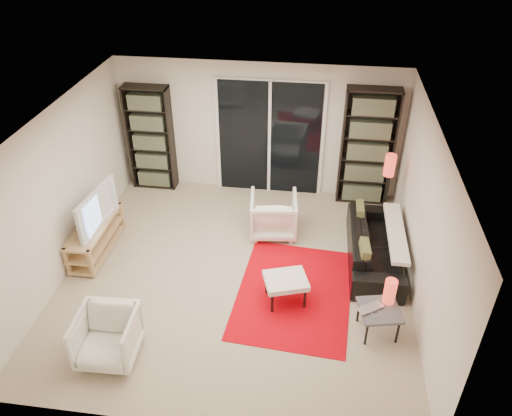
% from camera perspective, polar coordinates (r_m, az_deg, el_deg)
% --- Properties ---
extents(floor, '(5.00, 5.00, 0.00)m').
position_cam_1_polar(floor, '(7.48, -2.23, -7.52)').
color(floor, tan).
rests_on(floor, ground).
extents(wall_back, '(5.00, 0.02, 2.40)m').
position_cam_1_polar(wall_back, '(8.91, 0.31, 9.00)').
color(wall_back, silver).
rests_on(wall_back, ground).
extents(wall_front, '(5.00, 0.02, 2.40)m').
position_cam_1_polar(wall_front, '(4.91, -7.60, -15.99)').
color(wall_front, silver).
rests_on(wall_front, ground).
extents(wall_left, '(0.02, 5.00, 2.40)m').
position_cam_1_polar(wall_left, '(7.55, -21.50, 1.57)').
color(wall_left, silver).
rests_on(wall_left, ground).
extents(wall_right, '(0.02, 5.00, 2.40)m').
position_cam_1_polar(wall_right, '(6.82, 18.72, -1.40)').
color(wall_right, silver).
rests_on(wall_right, ground).
extents(ceiling, '(5.00, 5.00, 0.02)m').
position_cam_1_polar(ceiling, '(6.17, -2.71, 9.51)').
color(ceiling, white).
rests_on(ceiling, wall_back).
extents(sliding_door, '(1.92, 0.08, 2.16)m').
position_cam_1_polar(sliding_door, '(8.92, 1.57, 7.95)').
color(sliding_door, white).
rests_on(sliding_door, ground).
extents(bookshelf_left, '(0.80, 0.30, 1.95)m').
position_cam_1_polar(bookshelf_left, '(9.29, -11.95, 7.79)').
color(bookshelf_left, black).
rests_on(bookshelf_left, ground).
extents(bookshelf_right, '(0.90, 0.30, 2.10)m').
position_cam_1_polar(bookshelf_right, '(8.81, 12.60, 6.75)').
color(bookshelf_right, black).
rests_on(bookshelf_right, ground).
extents(tv_stand, '(0.42, 1.32, 0.50)m').
position_cam_1_polar(tv_stand, '(8.13, -17.80, -3.17)').
color(tv_stand, tan).
rests_on(tv_stand, floor).
extents(tv, '(0.26, 1.06, 0.61)m').
position_cam_1_polar(tv, '(7.82, -18.34, -0.02)').
color(tv, black).
rests_on(tv, tv_stand).
extents(rug, '(1.71, 2.23, 0.01)m').
position_cam_1_polar(rug, '(7.18, 4.39, -9.64)').
color(rug, '#C3000B').
rests_on(rug, floor).
extents(sofa, '(0.78, 1.94, 0.56)m').
position_cam_1_polar(sofa, '(7.75, 13.41, -4.20)').
color(sofa, black).
rests_on(sofa, floor).
extents(armchair_back, '(0.82, 0.83, 0.69)m').
position_cam_1_polar(armchair_back, '(8.10, 2.00, -0.76)').
color(armchair_back, silver).
rests_on(armchair_back, floor).
extents(armchair_front, '(0.73, 0.75, 0.65)m').
position_cam_1_polar(armchair_front, '(6.42, -16.63, -13.92)').
color(armchair_front, silver).
rests_on(armchair_front, floor).
extents(ottoman, '(0.68, 0.62, 0.40)m').
position_cam_1_polar(ottoman, '(6.84, 3.43, -8.38)').
color(ottoman, silver).
rests_on(ottoman, floor).
extents(side_table, '(0.59, 0.59, 0.40)m').
position_cam_1_polar(side_table, '(6.59, 13.93, -11.41)').
color(side_table, '#4B4C51').
rests_on(side_table, floor).
extents(laptop, '(0.41, 0.38, 0.03)m').
position_cam_1_polar(laptop, '(6.50, 13.19, -11.34)').
color(laptop, silver).
rests_on(laptop, side_table).
extents(table_lamp, '(0.16, 0.16, 0.35)m').
position_cam_1_polar(table_lamp, '(6.57, 15.06, -9.19)').
color(table_lamp, '#ED3B28').
rests_on(table_lamp, side_table).
extents(floor_lamp, '(0.20, 0.20, 1.32)m').
position_cam_1_polar(floor_lamp, '(8.21, 14.91, 3.88)').
color(floor_lamp, black).
rests_on(floor_lamp, floor).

